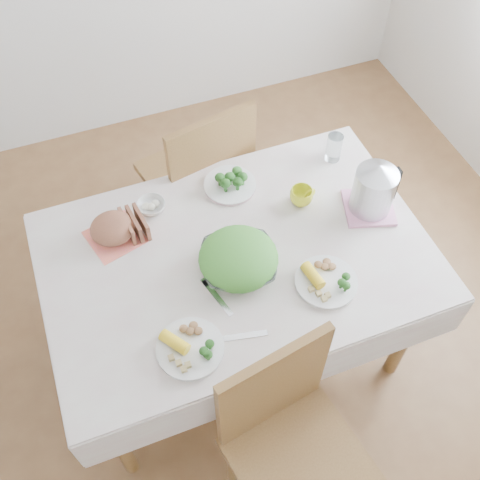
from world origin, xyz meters
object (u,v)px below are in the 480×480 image
object	(u,v)px
chair_near	(299,463)
dinner_plate_right	(326,282)
dining_table	(237,304)
chair_far	(194,179)
yellow_mug	(301,196)
dinner_plate_left	(190,348)
electric_kettle	(374,189)
salad_bowl	(238,263)

from	to	relation	value
chair_near	dinner_plate_right	world-z (taller)	chair_near
dining_table	chair_far	xyz separation A→B (m)	(0.04, 0.71, 0.09)
chair_near	dinner_plate_right	xyz separation A→B (m)	(0.31, 0.49, 0.31)
yellow_mug	chair_near	bearing A→B (deg)	-113.27
dinner_plate_left	dinner_plate_right	size ratio (longest dim) A/B	1.00
electric_kettle	dinner_plate_right	bearing A→B (deg)	-134.47
yellow_mug	electric_kettle	bearing A→B (deg)	-27.99
chair_far	dinner_plate_right	world-z (taller)	chair_far
dinner_plate_left	yellow_mug	xyz separation A→B (m)	(0.64, 0.48, 0.03)
dining_table	dinner_plate_right	distance (m)	0.54
dinner_plate_right	dinner_plate_left	bearing A→B (deg)	-172.09
chair_near	chair_far	size ratio (longest dim) A/B	0.98
dining_table	chair_far	size ratio (longest dim) A/B	1.40
chair_near	yellow_mug	bearing A→B (deg)	56.74
salad_bowl	dinner_plate_right	xyz separation A→B (m)	(0.28, -0.18, -0.02)
chair_near	chair_far	world-z (taller)	chair_far
salad_bowl	yellow_mug	world-z (taller)	yellow_mug
dinner_plate_right	electric_kettle	world-z (taller)	electric_kettle
dinner_plate_right	chair_near	bearing A→B (deg)	-121.75
chair_far	salad_bowl	xyz separation A→B (m)	(-0.05, -0.77, 0.33)
yellow_mug	electric_kettle	distance (m)	0.29
chair_near	salad_bowl	distance (m)	0.75
dining_table	chair_near	distance (m)	0.75
chair_near	dinner_plate_right	distance (m)	0.66
chair_far	yellow_mug	size ratio (longest dim) A/B	10.40
chair_far	electric_kettle	xyz separation A→B (m)	(0.55, -0.69, 0.42)
dining_table	chair_near	size ratio (longest dim) A/B	1.42
dining_table	dinner_plate_right	world-z (taller)	dinner_plate_right
chair_near	electric_kettle	bearing A→B (deg)	40.30
chair_far	dinner_plate_right	bearing A→B (deg)	91.72
yellow_mug	chair_far	bearing A→B (deg)	118.75
chair_far	salad_bowl	size ratio (longest dim) A/B	3.54
salad_bowl	chair_near	bearing A→B (deg)	-92.06
dining_table	chair_far	bearing A→B (deg)	87.03
dining_table	dinner_plate_right	xyz separation A→B (m)	(0.26, -0.24, 0.40)
dining_table	yellow_mug	world-z (taller)	yellow_mug
salad_bowl	electric_kettle	xyz separation A→B (m)	(0.61, 0.08, 0.09)
dining_table	electric_kettle	size ratio (longest dim) A/B	5.90
chair_near	chair_far	distance (m)	1.45
chair_near	dinner_plate_left	bearing A→B (deg)	111.30
dining_table	electric_kettle	xyz separation A→B (m)	(0.59, 0.02, 0.51)
chair_near	electric_kettle	distance (m)	1.07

